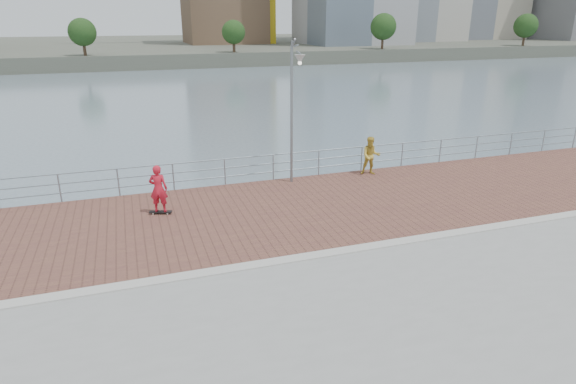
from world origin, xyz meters
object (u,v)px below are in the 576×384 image
object	(u,v)px
street_lamp	(295,89)
skateboarder	(158,189)
guardrail	(249,166)
bystander	(371,156)

from	to	relation	value
street_lamp	skateboarder	world-z (taller)	street_lamp
street_lamp	skateboarder	size ratio (longest dim) A/B	3.25
skateboarder	street_lamp	bearing A→B (deg)	-147.23
guardrail	bystander	size ratio (longest dim) A/B	23.48
guardrail	skateboarder	world-z (taller)	skateboarder
bystander	street_lamp	bearing A→B (deg)	-156.53
street_lamp	bystander	bearing A→B (deg)	3.94
street_lamp	guardrail	bearing A→B (deg)	151.61
street_lamp	bystander	world-z (taller)	street_lamp
street_lamp	bystander	distance (m)	4.69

